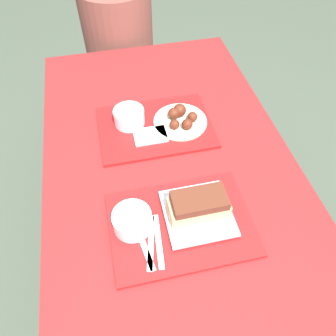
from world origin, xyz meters
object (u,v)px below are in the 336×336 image
object	(u,v)px
bowl_coleslaw_near	(132,220)
brisket_sandwich_plate	(198,208)
tray_near	(181,224)
tray_far	(156,127)
wings_plate_far	(180,119)
bowl_coleslaw_far	(129,116)
person_seated_across	(118,29)

from	to	relation	value
bowl_coleslaw_near	brisket_sandwich_plate	bearing A→B (deg)	-1.83
tray_near	tray_far	world-z (taller)	same
tray_far	wings_plate_far	xyz separation A→B (m)	(0.10, -0.00, 0.02)
tray_far	bowl_coleslaw_near	bearing A→B (deg)	-110.09
tray_far	wings_plate_far	size ratio (longest dim) A/B	2.08
bowl_coleslaw_far	person_seated_across	xyz separation A→B (m)	(0.04, 0.76, -0.06)
tray_near	bowl_coleslaw_near	bearing A→B (deg)	171.22
tray_near	person_seated_across	distance (m)	1.23
brisket_sandwich_plate	wings_plate_far	xyz separation A→B (m)	(0.05, 0.41, -0.02)
tray_near	bowl_coleslaw_near	world-z (taller)	bowl_coleslaw_near
brisket_sandwich_plate	person_seated_across	distance (m)	1.21
bowl_coleslaw_far	wings_plate_far	world-z (taller)	bowl_coleslaw_far
tray_near	tray_far	xyz separation A→B (m)	(0.01, 0.42, 0.00)
brisket_sandwich_plate	tray_far	bearing A→B (deg)	96.77
tray_near	bowl_coleslaw_far	world-z (taller)	bowl_coleslaw_far
bowl_coleslaw_near	person_seated_across	distance (m)	1.21
wings_plate_far	person_seated_across	bearing A→B (deg)	100.26
tray_far	person_seated_across	world-z (taller)	person_seated_across
tray_near	wings_plate_far	size ratio (longest dim) A/B	2.08
tray_far	brisket_sandwich_plate	distance (m)	0.41
bowl_coleslaw_near	bowl_coleslaw_far	size ratio (longest dim) A/B	1.00
brisket_sandwich_plate	bowl_coleslaw_far	size ratio (longest dim) A/B	1.75
wings_plate_far	tray_far	bearing A→B (deg)	179.75
brisket_sandwich_plate	bowl_coleslaw_far	distance (m)	0.47
brisket_sandwich_plate	bowl_coleslaw_far	bearing A→B (deg)	107.39
tray_far	brisket_sandwich_plate	xyz separation A→B (m)	(0.05, -0.41, 0.04)
tray_near	bowl_coleslaw_near	distance (m)	0.15
brisket_sandwich_plate	person_seated_across	world-z (taller)	person_seated_across
tray_near	person_seated_across	world-z (taller)	person_seated_across
tray_near	brisket_sandwich_plate	xyz separation A→B (m)	(0.06, 0.02, 0.04)
bowl_coleslaw_near	wings_plate_far	xyz separation A→B (m)	(0.24, 0.40, -0.01)
tray_far	person_seated_across	distance (m)	0.80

